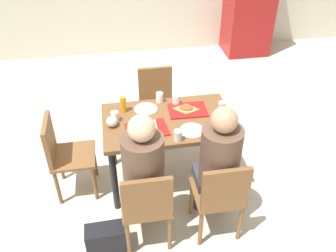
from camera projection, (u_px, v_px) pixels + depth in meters
ground_plane at (168, 178)px, 3.74m from camera, size 10.00×10.00×0.02m
main_table at (168, 128)px, 3.36m from camera, size 1.20×0.74×0.74m
chair_near_left at (147, 204)px, 2.81m from camera, size 0.40×0.40×0.84m
chair_near_right at (221, 194)px, 2.89m from camera, size 0.40×0.40×0.84m
chair_far_side at (157, 99)px, 4.05m from camera, size 0.40×0.40×0.84m
chair_left_end at (63, 152)px, 3.31m from camera, size 0.40×0.40×0.84m
person_in_red at (143, 169)px, 2.77m from camera, size 0.32×0.42×1.25m
person_in_brown_jacket at (218, 160)px, 2.85m from camera, size 0.32×0.42×1.25m
tray_red_near at (147, 129)px, 3.16m from camera, size 0.38×0.30×0.02m
tray_red_far at (188, 110)px, 3.41m from camera, size 0.37×0.27×0.02m
paper_plate_center at (146, 109)px, 3.44m from camera, size 0.22×0.22×0.01m
paper_plate_near_edge at (192, 130)px, 3.16m from camera, size 0.22×0.22×0.01m
pizza_slice_a at (148, 126)px, 3.18m from camera, size 0.23×0.24×0.02m
pizza_slice_b at (186, 108)px, 3.41m from camera, size 0.21×0.17×0.02m
plastic_cup_a at (160, 97)px, 3.52m from camera, size 0.07×0.07×0.10m
plastic_cup_b at (178, 136)px, 3.03m from camera, size 0.07×0.07×0.10m
plastic_cup_c at (115, 117)px, 3.25m from camera, size 0.07×0.07×0.10m
plastic_cup_d at (176, 100)px, 3.48m from camera, size 0.07×0.07×0.10m
soda_can at (221, 108)px, 3.35m from camera, size 0.07×0.07×0.12m
condiment_bottle at (123, 104)px, 3.36m from camera, size 0.06×0.06×0.16m
foil_bundle at (112, 122)px, 3.19m from camera, size 0.10×0.10×0.10m
handbag at (106, 240)px, 2.95m from camera, size 0.32×0.17×0.28m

